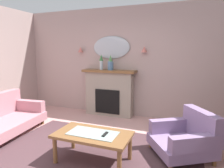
# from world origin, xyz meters

# --- Properties ---
(wall_back) EXTENTS (6.90, 0.10, 2.69)m
(wall_back) POSITION_xyz_m (0.00, 2.52, 1.35)
(wall_back) COLOR #B29993
(wall_back) RESTS_ON ground
(patterned_rug) EXTENTS (3.20, 2.40, 0.01)m
(patterned_rug) POSITION_xyz_m (0.00, 0.20, 0.01)
(patterned_rug) COLOR #4C3338
(patterned_rug) RESTS_ON ground
(fireplace) EXTENTS (1.36, 0.36, 1.16)m
(fireplace) POSITION_xyz_m (-0.53, 2.30, 0.57)
(fireplace) COLOR gray
(fireplace) RESTS_ON ground
(mantel_vase_right) EXTENTS (0.10, 0.10, 0.38)m
(mantel_vase_right) POSITION_xyz_m (-0.73, 2.27, 1.37)
(mantel_vase_right) COLOR silver
(mantel_vase_right) RESTS_ON fireplace
(mantel_vase_left) EXTENTS (0.14, 0.14, 0.37)m
(mantel_vase_left) POSITION_xyz_m (-0.48, 2.27, 1.32)
(mantel_vase_left) COLOR #4C7093
(mantel_vase_left) RESTS_ON fireplace
(wall_mirror) EXTENTS (0.96, 0.06, 0.56)m
(wall_mirror) POSITION_xyz_m (-0.53, 2.44, 1.71)
(wall_mirror) COLOR #B2BCC6
(wall_sconce_left) EXTENTS (0.14, 0.14, 0.14)m
(wall_sconce_left) POSITION_xyz_m (-1.38, 2.39, 1.66)
(wall_sconce_left) COLOR #D17066
(wall_sconce_right) EXTENTS (0.14, 0.14, 0.14)m
(wall_sconce_right) POSITION_xyz_m (0.32, 2.39, 1.66)
(wall_sconce_right) COLOR #D17066
(coffee_table) EXTENTS (1.10, 0.60, 0.45)m
(coffee_table) POSITION_xyz_m (0.07, 0.16, 0.38)
(coffee_table) COLOR brown
(coffee_table) RESTS_ON ground
(tv_remote) EXTENTS (0.04, 0.16, 0.02)m
(tv_remote) POSITION_xyz_m (0.27, 0.17, 0.45)
(tv_remote) COLOR black
(tv_remote) RESTS_ON coffee_table
(armchair_by_coffee_table) EXTENTS (1.12, 1.11, 0.71)m
(armchair_by_coffee_table) POSITION_xyz_m (1.34, 0.84, 0.31)
(armchair_by_coffee_table) COLOR gray
(armchair_by_coffee_table) RESTS_ON ground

